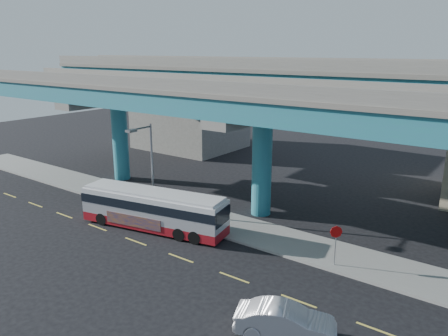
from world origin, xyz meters
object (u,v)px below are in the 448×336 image
Objects in this scene: parked_car at (151,193)px; stop_sign at (336,237)px; street_lamp at (146,157)px; sedan at (285,321)px; transit_bus at (153,208)px.

parked_car is 16.78m from stop_sign.
stop_sign is at bearing 2.80° from street_lamp.
parked_car is (-17.45, 8.85, 0.12)m from sedan.
stop_sign reaches higher than parked_car.
sedan is at bearing -23.34° from street_lamp.
street_lamp is (2.08, -2.22, 3.84)m from parked_car.
sedan is 1.93× the size of stop_sign.
stop_sign is at bearing -111.73° from parked_car.
street_lamp reaches higher than sedan.
transit_bus is 14.35m from sedan.
street_lamp is at bearing 163.61° from stop_sign.
transit_bus is 2.36× the size of sedan.
transit_bus reaches higher than stop_sign.
transit_bus is 5.54m from parked_car.
parked_car is at bearing 155.64° from stop_sign.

